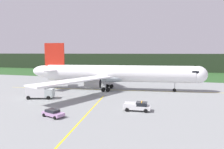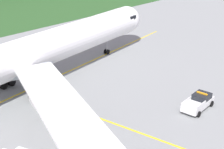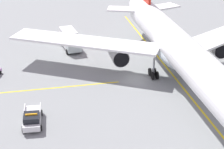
{
  "view_description": "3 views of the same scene",
  "coord_description": "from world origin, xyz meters",
  "px_view_note": "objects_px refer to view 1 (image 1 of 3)",
  "views": [
    {
      "loc": [
        17.92,
        -53.67,
        11.39
      ],
      "look_at": [
        0.54,
        4.84,
        4.9
      ],
      "focal_mm": 33.08,
      "sensor_mm": 36.0,
      "label": 1
    },
    {
      "loc": [
        -25.28,
        -34.07,
        21.43
      ],
      "look_at": [
        7.1,
        -3.44,
        2.89
      ],
      "focal_mm": 57.37,
      "sensor_mm": 36.0,
      "label": 2
    },
    {
      "loc": [
        53.39,
        -7.29,
        26.43
      ],
      "look_at": [
        5.74,
        -4.09,
        3.76
      ],
      "focal_mm": 62.95,
      "sensor_mm": 36.0,
      "label": 3
    }
  ],
  "objects_px": {
    "ops_pickup_truck": "(138,106)",
    "catering_truck": "(39,91)",
    "staff_car": "(53,113)",
    "airliner": "(115,74)"
  },
  "relations": [
    {
      "from": "ops_pickup_truck",
      "to": "staff_car",
      "type": "relative_size",
      "value": 1.2
    },
    {
      "from": "airliner",
      "to": "catering_truck",
      "type": "height_order",
      "value": "airliner"
    },
    {
      "from": "ops_pickup_truck",
      "to": "catering_truck",
      "type": "relative_size",
      "value": 0.78
    },
    {
      "from": "ops_pickup_truck",
      "to": "catering_truck",
      "type": "bearing_deg",
      "value": 171.29
    },
    {
      "from": "airliner",
      "to": "staff_car",
      "type": "height_order",
      "value": "airliner"
    },
    {
      "from": "staff_car",
      "to": "airliner",
      "type": "bearing_deg",
      "value": 83.25
    },
    {
      "from": "airliner",
      "to": "catering_truck",
      "type": "relative_size",
      "value": 7.67
    },
    {
      "from": "airliner",
      "to": "catering_truck",
      "type": "bearing_deg",
      "value": -131.47
    },
    {
      "from": "catering_truck",
      "to": "staff_car",
      "type": "relative_size",
      "value": 1.55
    },
    {
      "from": "airliner",
      "to": "catering_truck",
      "type": "distance_m",
      "value": 22.55
    }
  ]
}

